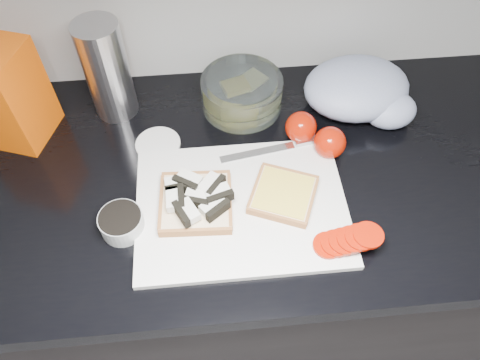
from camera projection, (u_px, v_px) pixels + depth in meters
name	position (u px, v px, depth m)	size (l,w,h in m)	color
base_cabinet	(229.00, 269.00, 1.33)	(3.50, 0.60, 0.86)	black
countertop	(225.00, 175.00, 0.97)	(3.50, 0.64, 0.04)	black
cutting_board	(241.00, 206.00, 0.89)	(0.40, 0.30, 0.01)	silver
bread_left	(196.00, 200.00, 0.88)	(0.15, 0.15, 0.04)	beige
bread_right	(283.00, 195.00, 0.89)	(0.16, 0.16, 0.02)	beige
tomato_slices	(348.00, 240.00, 0.83)	(0.14, 0.08, 0.03)	#A01503
knife	(289.00, 145.00, 0.97)	(0.23, 0.06, 0.01)	#B6B7BB
seed_tub	(122.00, 222.00, 0.85)	(0.08, 0.08, 0.04)	#A4A9A9
tub_lid	(158.00, 144.00, 0.99)	(0.10, 0.10, 0.01)	silver
glass_bowl	(242.00, 93.00, 1.03)	(0.18, 0.18, 0.07)	silver
bread_bag	(3.00, 94.00, 0.93)	(0.14, 0.13, 0.21)	#EC5303
steel_canister	(107.00, 71.00, 0.97)	(0.09, 0.09, 0.22)	#ADADB2
grocery_bag	(361.00, 91.00, 1.02)	(0.25, 0.22, 0.10)	#9BA3BF
whole_tomatoes	(315.00, 135.00, 0.97)	(0.12, 0.11, 0.07)	#A01503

